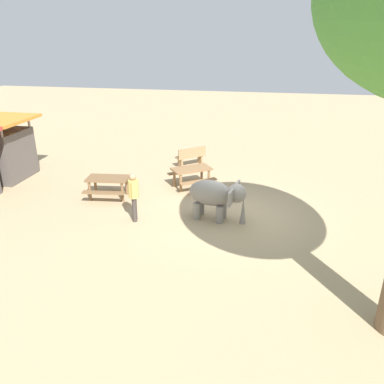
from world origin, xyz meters
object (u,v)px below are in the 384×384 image
object	(u,v)px
elephant	(216,195)
picnic_table_near	(108,183)
picnic_table_far	(192,173)
person_handler	(134,193)
market_stall_orange	(3,152)
wooden_bench	(191,156)

from	to	relation	value
elephant	picnic_table_near	world-z (taller)	elephant
elephant	picnic_table_far	size ratio (longest dim) A/B	0.93
person_handler	elephant	bearing A→B (deg)	-1.77
person_handler	market_stall_orange	distance (m)	7.21
elephant	person_handler	xyz separation A→B (m)	(-0.59, 2.56, 0.10)
elephant	picnic_table_far	world-z (taller)	elephant
wooden_bench	market_stall_orange	size ratio (longest dim) A/B	0.52
person_handler	market_stall_orange	xyz separation A→B (m)	(2.83, 6.63, 0.19)
picnic_table_near	person_handler	bearing A→B (deg)	127.68
elephant	picnic_table_far	distance (m)	3.00
person_handler	picnic_table_near	size ratio (longest dim) A/B	0.98
person_handler	picnic_table_far	size ratio (longest dim) A/B	0.78
elephant	wooden_bench	bearing A→B (deg)	118.79
picnic_table_near	wooden_bench	bearing A→B (deg)	-124.60
person_handler	wooden_bench	bearing A→B (deg)	68.34
elephant	wooden_bench	xyz separation A→B (m)	(5.25, 1.85, -0.37)
wooden_bench	picnic_table_near	world-z (taller)	wooden_bench
person_handler	market_stall_orange	world-z (taller)	market_stall_orange
elephant	person_handler	world-z (taller)	person_handler
picnic_table_near	picnic_table_far	size ratio (longest dim) A/B	0.79
picnic_table_near	picnic_table_far	world-z (taller)	same
picnic_table_near	picnic_table_far	xyz separation A→B (m)	(1.63, -2.80, 0.00)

